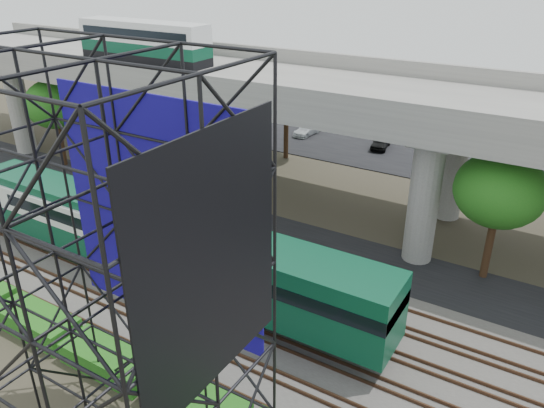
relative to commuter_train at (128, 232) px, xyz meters
The scene contains 13 objects.
ground 5.11m from the commuter_train, 28.26° to the right, with size 140.00×140.00×0.00m, color #474233.
ballast_bed 4.64m from the commuter_train, ahead, with size 90.00×12.00×0.20m, color slate.
service_road 9.70m from the commuter_train, 66.36° to the left, with size 90.00×5.00×0.08m, color black.
parking_lot 32.34m from the commuter_train, 83.37° to the left, with size 90.00×18.00×0.08m, color black.
harbor_water 54.20m from the commuter_train, 86.06° to the left, with size 140.00×40.00×0.03m, color #445A71.
rail_tracks 4.54m from the commuter_train, ahead, with size 90.00×9.52×0.16m.
commuter_train is the anchor object (origin of this frame).
overpass 15.21m from the commuter_train, 79.32° to the left, with size 80.00×12.00×12.40m.
scaffold_tower 14.49m from the commuter_train, 46.58° to the right, with size 9.36×6.36×15.00m.
hedge_strip 8.21m from the commuter_train, 53.12° to the right, with size 34.60×1.80×1.20m.
trees 14.45m from the commuter_train, 93.82° to the left, with size 40.94×16.94×7.69m.
suv 7.95m from the commuter_train, 89.03° to the left, with size 2.55×5.53×1.54m, color black.
parked_cars 32.29m from the commuter_train, 81.24° to the left, with size 34.25×9.55×1.31m.
Camera 1 is at (17.08, -16.46, 17.18)m, focal length 35.00 mm.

